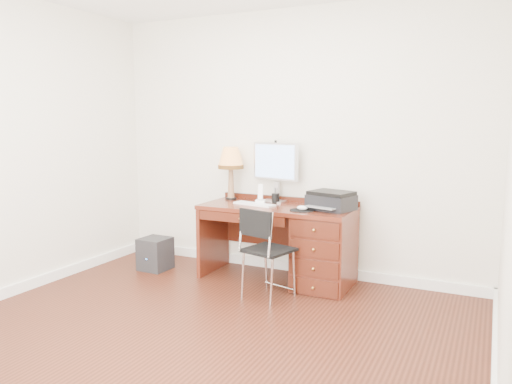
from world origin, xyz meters
The scene contains 12 objects.
ground centered at (0.00, 0.00, 0.00)m, with size 4.00×4.00×0.00m, color #33140B.
room_shell centered at (0.00, 0.63, 0.05)m, with size 4.00×4.00×4.00m.
desk centered at (0.32, 1.40, 0.41)m, with size 1.50×0.67×0.75m.
monitor centered at (-0.13, 1.63, 1.13)m, with size 0.53×0.22×0.61m.
keyboard centered at (-0.23, 1.35, 0.76)m, with size 0.45×0.13×0.02m, color white.
mouse_pad centered at (0.31, 1.26, 0.76)m, with size 0.23×0.23×0.05m.
printer centered at (0.54, 1.43, 0.84)m, with size 0.47×0.40×0.18m.
leg_lamp centered at (-0.60, 1.56, 1.16)m, with size 0.27×0.27×0.56m.
phone centered at (-0.20, 1.44, 0.81)m, with size 0.12×0.12×0.20m.
pen_cup centered at (-0.08, 1.55, 0.80)m, with size 0.08×0.08×0.10m, color black.
chair centered at (0.13, 0.85, 0.50)m, with size 0.47×0.47×0.82m.
equipment_box centered at (-1.31, 1.16, 0.17)m, with size 0.29×0.29×0.34m, color black.
Camera 1 is at (1.91, -3.05, 1.58)m, focal length 35.00 mm.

